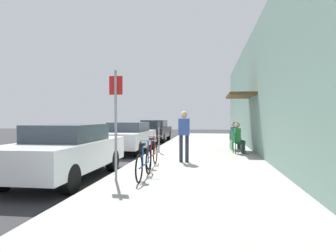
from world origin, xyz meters
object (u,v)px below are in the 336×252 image
at_px(cafe_chair_1, 235,140).
at_px(pedestrian_standing, 184,132).
at_px(bicycle_0, 144,164).
at_px(parked_car_2, 154,130).
at_px(street_sign, 116,116).
at_px(cafe_chair_2, 234,139).
at_px(seated_patron_2, 235,134).
at_px(seated_patron_0, 238,137).
at_px(cafe_chair_0, 237,141).
at_px(parked_car_0, 66,151).
at_px(parked_car_1, 128,137).
at_px(parking_meter, 159,134).
at_px(bicycle_1, 152,155).

xyz_separation_m(cafe_chair_1, pedestrian_standing, (-1.97, -3.65, 0.50)).
relative_size(bicycle_0, cafe_chair_1, 1.97).
xyz_separation_m(parked_car_2, street_sign, (1.50, -12.82, 0.90)).
bearing_deg(bicycle_0, street_sign, -152.63).
xyz_separation_m(cafe_chair_2, seated_patron_2, (0.06, 0.01, 0.19)).
height_order(seated_patron_0, seated_patron_2, same).
relative_size(cafe_chair_0, pedestrian_standing, 0.51).
height_order(parked_car_2, seated_patron_2, parked_car_2).
bearing_deg(seated_patron_2, parked_car_0, -125.14).
relative_size(parked_car_1, seated_patron_2, 3.41).
xyz_separation_m(parked_car_0, parking_meter, (1.55, 5.19, 0.14)).
bearing_deg(bicycle_0, seated_patron_0, 62.95).
relative_size(parked_car_1, parking_meter, 3.33).
height_order(seated_patron_0, cafe_chair_2, seated_patron_0).
xyz_separation_m(bicycle_0, cafe_chair_1, (2.71, 6.42, 0.14)).
distance_m(parking_meter, pedestrian_standing, 2.90).
distance_m(parked_car_0, bicycle_1, 2.54).
distance_m(parking_meter, seated_patron_2, 3.76).
bearing_deg(parked_car_0, cafe_chair_1, 52.36).
xyz_separation_m(cafe_chair_0, seated_patron_2, (0.06, 1.68, 0.19)).
bearing_deg(pedestrian_standing, cafe_chair_2, 65.45).
height_order(parked_car_1, pedestrian_standing, pedestrian_standing).
height_order(bicycle_0, cafe_chair_0, bicycle_0).
xyz_separation_m(parked_car_1, seated_patron_2, (4.88, 1.00, 0.09)).
bearing_deg(parked_car_0, parking_meter, 73.37).
xyz_separation_m(parked_car_0, pedestrian_standing, (2.85, 2.60, 0.37)).
height_order(cafe_chair_0, seated_patron_2, seated_patron_2).
height_order(parking_meter, cafe_chair_2, parking_meter).
bearing_deg(parked_car_1, parked_car_0, -90.00).
distance_m(cafe_chair_0, cafe_chair_1, 1.00).
bearing_deg(seated_patron_0, parked_car_2, 124.61).
relative_size(parked_car_0, cafe_chair_2, 5.06).
bearing_deg(parked_car_0, bicycle_0, -4.44).
distance_m(parked_car_2, bicycle_1, 10.92).
bearing_deg(seated_patron_2, parked_car_2, 132.11).
bearing_deg(parked_car_1, seated_patron_0, -7.82).
xyz_separation_m(parking_meter, cafe_chair_1, (3.27, 1.06, -0.26)).
relative_size(cafe_chair_0, cafe_chair_2, 1.00).
xyz_separation_m(bicycle_0, bicycle_1, (-0.15, 1.76, 0.00)).
xyz_separation_m(parked_car_0, parked_car_2, (0.00, 12.33, -0.00)).
distance_m(bicycle_1, seated_patron_0, 4.70).
bearing_deg(cafe_chair_1, seated_patron_0, -86.52).
relative_size(parked_car_0, bicycle_1, 2.57).
relative_size(parked_car_0, seated_patron_0, 3.41).
xyz_separation_m(parked_car_1, cafe_chair_2, (4.82, 0.99, -0.11)).
height_order(cafe_chair_0, cafe_chair_2, same).
xyz_separation_m(bicycle_0, seated_patron_0, (2.77, 5.43, 0.34)).
height_order(parked_car_2, cafe_chair_2, parked_car_2).
bearing_deg(parked_car_2, parked_car_0, -90.00).
relative_size(seated_patron_2, pedestrian_standing, 0.76).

